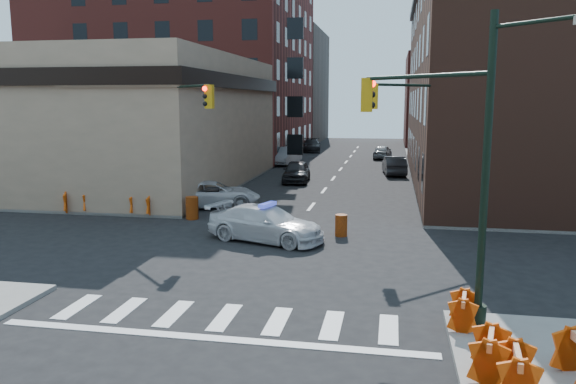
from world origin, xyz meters
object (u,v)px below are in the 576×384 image
at_px(barrel_bank, 192,208).
at_px(barricade_se_a, 463,311).
at_px(pedestrian_a, 180,187).
at_px(barricade_nw_a, 143,205).
at_px(barrel_road, 341,225).
at_px(parked_car_wnear, 297,171).
at_px(pedestrian_b, 148,195).
at_px(pickup, 213,194).
at_px(parked_car_enear, 394,166).
at_px(police_car, 266,224).
at_px(parked_car_wfar, 286,156).

distance_m(barrel_bank, barricade_se_a, 17.03).
distance_m(pedestrian_a, barricade_nw_a, 3.90).
bearing_deg(barrel_road, parked_car_wnear, 106.47).
relative_size(pedestrian_b, barricade_nw_a, 1.30).
bearing_deg(parked_car_wnear, barrel_bank, -106.49).
distance_m(pickup, barricade_nw_a, 4.22).
relative_size(parked_car_enear, pedestrian_b, 2.77).
bearing_deg(barricade_nw_a, barrel_bank, 4.56).
distance_m(police_car, parked_car_wfar, 29.29).
relative_size(parked_car_wfar, pedestrian_b, 2.98).
xyz_separation_m(pickup, pedestrian_a, (-2.21, 0.67, 0.25)).
height_order(barrel_road, barricade_se_a, barricade_se_a).
height_order(barricade_se_a, barricade_nw_a, barricade_nw_a).
xyz_separation_m(parked_car_wnear, parked_car_wfar, (-2.95, 11.21, 0.03)).
relative_size(parked_car_wnear, barricade_se_a, 4.08).
distance_m(pickup, pedestrian_b, 3.68).
relative_size(pedestrian_a, barrel_road, 1.74).
relative_size(parked_car_wfar, parked_car_enear, 1.08).
height_order(parked_car_enear, pedestrian_a, pedestrian_a).
xyz_separation_m(barrel_bank, barricade_se_a, (11.90, -12.18, 0.00)).
xyz_separation_m(pickup, barricade_nw_a, (-2.79, -3.17, -0.11)).
bearing_deg(parked_car_wfar, police_car, -73.23).
distance_m(parked_car_wnear, pedestrian_b, 14.28).
height_order(pickup, parked_car_wfar, parked_car_wfar).
bearing_deg(pedestrian_b, parked_car_wnear, 47.08).
bearing_deg(parked_car_wfar, barrel_bank, -82.47).
xyz_separation_m(parked_car_enear, barricade_se_a, (1.77, -31.66, -0.19)).
distance_m(police_car, barrel_bank, 5.98).
bearing_deg(police_car, barricade_nw_a, 80.52).
height_order(police_car, pedestrian_a, pedestrian_a).
bearing_deg(pedestrian_a, parked_car_wnear, 99.92).
bearing_deg(parked_car_wnear, parked_car_enear, 33.01).
bearing_deg(pedestrian_a, barricade_nw_a, -61.61).
bearing_deg(pedestrian_b, pickup, 19.86).
relative_size(parked_car_wnear, barricade_nw_a, 3.60).
bearing_deg(barrel_bank, parked_car_wfar, 89.88).
bearing_deg(barrel_bank, barrel_road, -16.05).
relative_size(pedestrian_a, barrel_bank, 1.48).
xyz_separation_m(parked_car_wfar, barrel_road, (7.75, -27.47, -0.34)).
relative_size(pickup, pedestrian_b, 3.20).
relative_size(pedestrian_b, barrel_road, 1.73).
bearing_deg(barricade_nw_a, pickup, 55.29).
relative_size(parked_car_enear, barrel_bank, 4.05).
distance_m(parked_car_wfar, pedestrian_a, 21.40).
relative_size(pickup, parked_car_enear, 1.16).
relative_size(police_car, parked_car_wnear, 1.13).
distance_m(pickup, pedestrian_a, 2.32).
bearing_deg(pedestrian_b, barrel_road, -35.78).
distance_m(pickup, barrel_road, 9.52).
bearing_deg(pedestrian_b, barricade_nw_a, -104.40).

